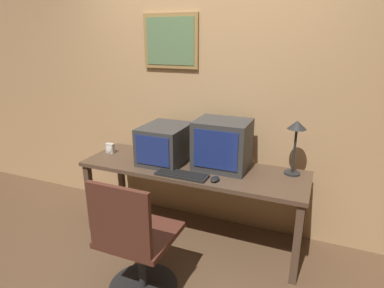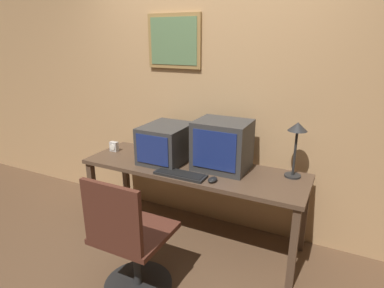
# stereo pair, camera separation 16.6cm
# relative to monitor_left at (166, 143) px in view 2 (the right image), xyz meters

# --- Properties ---
(wall_back) EXTENTS (8.00, 0.08, 2.60)m
(wall_back) POSITION_rel_monitor_left_xyz_m (0.28, 0.38, 0.42)
(wall_back) COLOR tan
(wall_back) RESTS_ON ground_plane
(desk) EXTENTS (2.00, 0.61, 0.72)m
(desk) POSITION_rel_monitor_left_xyz_m (0.28, -0.04, -0.24)
(desk) COLOR #4C3828
(desk) RESTS_ON ground_plane
(monitor_left) EXTENTS (0.39, 0.48, 0.34)m
(monitor_left) POSITION_rel_monitor_left_xyz_m (0.00, 0.00, 0.00)
(monitor_left) COLOR #333333
(monitor_left) RESTS_ON desk
(monitor_right) EXTENTS (0.46, 0.38, 0.42)m
(monitor_right) POSITION_rel_monitor_left_xyz_m (0.53, 0.05, 0.04)
(monitor_right) COLOR #333333
(monitor_right) RESTS_ON desk
(keyboard_main) EXTENTS (0.44, 0.15, 0.03)m
(keyboard_main) POSITION_rel_monitor_left_xyz_m (0.28, -0.25, -0.16)
(keyboard_main) COLOR black
(keyboard_main) RESTS_ON desk
(mouse_near_keyboard) EXTENTS (0.07, 0.11, 0.03)m
(mouse_near_keyboard) POSITION_rel_monitor_left_xyz_m (0.56, -0.24, -0.15)
(mouse_near_keyboard) COLOR black
(mouse_near_keyboard) RESTS_ON desk
(desk_clock) EXTENTS (0.08, 0.05, 0.10)m
(desk_clock) POSITION_rel_monitor_left_xyz_m (-0.61, -0.01, -0.12)
(desk_clock) COLOR #B7B2AD
(desk_clock) RESTS_ON desk
(desk_lamp) EXTENTS (0.15, 0.15, 0.46)m
(desk_lamp) POSITION_rel_monitor_left_xyz_m (1.11, 0.14, 0.18)
(desk_lamp) COLOR black
(desk_lamp) RESTS_ON desk
(office_chair) EXTENTS (0.51, 0.51, 0.95)m
(office_chair) POSITION_rel_monitor_left_xyz_m (0.20, -0.86, -0.48)
(office_chair) COLOR black
(office_chair) RESTS_ON ground_plane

